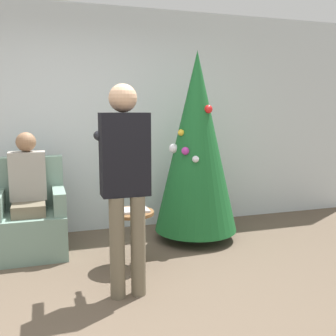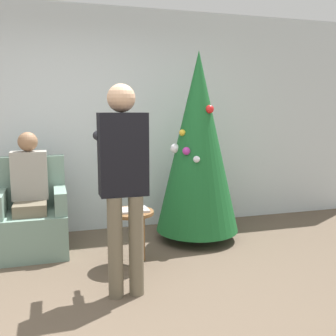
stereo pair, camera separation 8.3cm
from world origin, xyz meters
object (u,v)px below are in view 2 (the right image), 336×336
object	(u,v)px
christmas_tree	(198,143)
armchair	(32,220)
person_seated	(30,188)
person_standing	(123,172)
side_stool	(131,220)

from	to	relation	value
christmas_tree	armchair	distance (m)	1.97
person_seated	person_standing	size ratio (longest dim) A/B	0.75
christmas_tree	person_standing	distance (m)	1.52
armchair	christmas_tree	bearing A→B (deg)	-3.31
armchair	person_seated	world-z (taller)	person_seated
christmas_tree	armchair	size ratio (longest dim) A/B	2.14
person_standing	side_stool	distance (m)	0.80
person_standing	side_stool	size ratio (longest dim) A/B	3.16
person_standing	side_stool	xyz separation A→B (m)	(0.17, 0.55, -0.56)
armchair	person_seated	size ratio (longest dim) A/B	0.79
armchair	person_standing	distance (m)	1.56
person_standing	side_stool	world-z (taller)	person_standing
christmas_tree	person_seated	distance (m)	1.86
side_stool	armchair	bearing A→B (deg)	145.39
christmas_tree	armchair	xyz separation A→B (m)	(-1.81, 0.10, -0.77)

